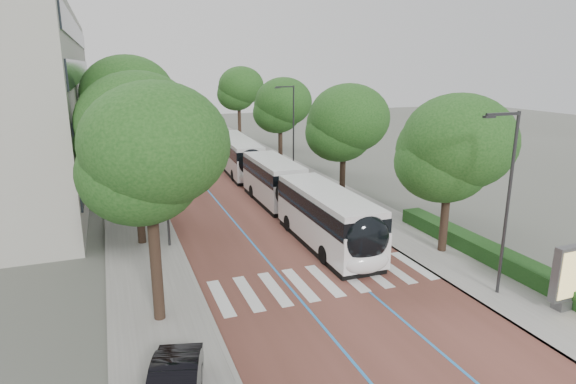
% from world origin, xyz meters
% --- Properties ---
extents(ground, '(160.00, 160.00, 0.00)m').
position_xyz_m(ground, '(0.00, 0.00, 0.00)').
color(ground, '#51544C').
rests_on(ground, ground).
extents(road, '(11.00, 140.00, 0.02)m').
position_xyz_m(road, '(0.00, 40.00, 0.01)').
color(road, brown).
rests_on(road, ground).
extents(sidewalk_left, '(4.00, 140.00, 0.12)m').
position_xyz_m(sidewalk_left, '(-7.50, 40.00, 0.06)').
color(sidewalk_left, gray).
rests_on(sidewalk_left, ground).
extents(sidewalk_right, '(4.00, 140.00, 0.12)m').
position_xyz_m(sidewalk_right, '(7.50, 40.00, 0.06)').
color(sidewalk_right, gray).
rests_on(sidewalk_right, ground).
extents(kerb_left, '(0.20, 140.00, 0.14)m').
position_xyz_m(kerb_left, '(-5.60, 40.00, 0.06)').
color(kerb_left, gray).
rests_on(kerb_left, ground).
extents(kerb_right, '(0.20, 140.00, 0.14)m').
position_xyz_m(kerb_right, '(5.60, 40.00, 0.06)').
color(kerb_right, gray).
rests_on(kerb_right, ground).
extents(zebra_crossing, '(10.55, 3.60, 0.01)m').
position_xyz_m(zebra_crossing, '(0.20, 1.00, 0.03)').
color(zebra_crossing, silver).
rests_on(zebra_crossing, ground).
extents(lane_line_left, '(0.12, 126.00, 0.01)m').
position_xyz_m(lane_line_left, '(-1.60, 40.00, 0.02)').
color(lane_line_left, '#2779C5').
rests_on(lane_line_left, road).
extents(lane_line_right, '(0.12, 126.00, 0.01)m').
position_xyz_m(lane_line_right, '(1.60, 40.00, 0.02)').
color(lane_line_right, '#2779C5').
rests_on(lane_line_right, road).
extents(hedge, '(1.20, 14.00, 0.80)m').
position_xyz_m(hedge, '(9.10, 0.00, 0.52)').
color(hedge, '#163B14').
rests_on(hedge, sidewalk_right).
extents(streetlight_near, '(1.82, 0.20, 8.00)m').
position_xyz_m(streetlight_near, '(6.62, -3.00, 4.82)').
color(streetlight_near, '#303033').
rests_on(streetlight_near, sidewalk_right).
extents(streetlight_far, '(1.82, 0.20, 8.00)m').
position_xyz_m(streetlight_far, '(6.62, 22.00, 4.82)').
color(streetlight_far, '#303033').
rests_on(streetlight_far, sidewalk_right).
extents(lamp_post_left, '(0.14, 0.14, 8.00)m').
position_xyz_m(lamp_post_left, '(-6.10, 8.00, 4.12)').
color(lamp_post_left, '#303033').
rests_on(lamp_post_left, sidewalk_left).
extents(trees_left, '(6.49, 60.84, 10.00)m').
position_xyz_m(trees_left, '(-7.50, 26.11, 6.63)').
color(trees_left, black).
rests_on(trees_left, ground).
extents(trees_right, '(5.99, 47.84, 9.08)m').
position_xyz_m(trees_right, '(7.70, 21.82, 5.79)').
color(trees_right, black).
rests_on(trees_right, ground).
extents(lead_bus, '(2.73, 18.43, 3.20)m').
position_xyz_m(lead_bus, '(2.24, 8.92, 1.63)').
color(lead_bus, black).
rests_on(lead_bus, ground).
extents(bus_queued_0, '(3.15, 12.51, 3.20)m').
position_xyz_m(bus_queued_0, '(2.49, 25.21, 1.62)').
color(bus_queued_0, white).
rests_on(bus_queued_0, ground).
extents(bus_queued_1, '(3.24, 12.52, 3.20)m').
position_xyz_m(bus_queued_1, '(2.36, 37.72, 1.62)').
color(bus_queued_1, white).
rests_on(bus_queued_1, ground).
extents(bus_queued_2, '(2.73, 12.44, 3.20)m').
position_xyz_m(bus_queued_2, '(2.18, 50.91, 1.62)').
color(bus_queued_2, white).
rests_on(bus_queued_2, ground).
extents(bus_queued_3, '(2.93, 12.47, 3.20)m').
position_xyz_m(bus_queued_3, '(2.06, 63.86, 1.62)').
color(bus_queued_3, white).
rests_on(bus_queued_3, ground).
extents(ad_panel, '(1.34, 0.53, 2.76)m').
position_xyz_m(ad_panel, '(8.16, -5.12, 1.57)').
color(ad_panel, '#59595B').
rests_on(ad_panel, sidewalk_right).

